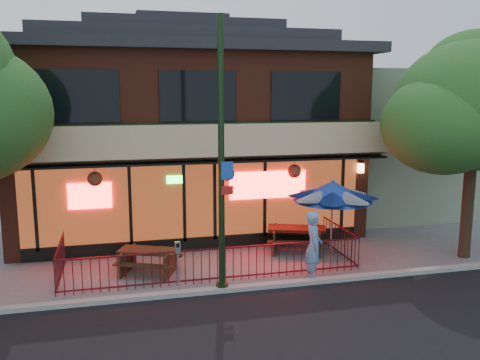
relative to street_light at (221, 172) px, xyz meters
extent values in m
plane|color=gray|center=(0.00, 0.40, -3.15)|extent=(80.00, 80.00, 0.00)
cube|color=#999993|center=(0.00, -0.10, -3.09)|extent=(80.00, 0.25, 0.12)
cube|color=maroon|center=(0.00, 7.60, 0.10)|extent=(12.00, 8.00, 6.50)
cube|color=#59230F|center=(0.00, 3.58, -1.50)|extent=(11.00, 0.06, 2.60)
cube|color=#FF0C0C|center=(2.30, 3.50, -1.05)|extent=(2.60, 0.04, 0.90)
cube|color=#FF0C0C|center=(-3.40, 3.50, -1.15)|extent=(1.30, 0.04, 0.80)
cube|color=tan|center=(0.00, 3.10, 0.40)|extent=(12.20, 1.33, 1.26)
cube|color=black|center=(-3.60, 3.58, 1.85)|extent=(2.40, 0.06, 1.60)
cube|color=black|center=(0.00, 3.58, 1.85)|extent=(2.40, 0.06, 1.60)
cube|color=black|center=(3.60, 3.58, 1.85)|extent=(2.40, 0.06, 1.60)
cube|color=black|center=(0.00, 3.55, -2.90)|extent=(11.00, 0.12, 0.40)
cube|color=#FFC672|center=(5.60, 3.42, -0.60)|extent=(0.18, 0.18, 0.32)
cube|color=gray|center=(9.00, 8.10, -0.15)|extent=(6.00, 7.00, 6.00)
cube|color=#470F16|center=(0.00, 0.60, -2.20)|extent=(8.40, 0.04, 0.04)
cube|color=#470F16|center=(0.00, 0.60, -3.03)|extent=(8.40, 0.04, 0.04)
cube|color=#470F16|center=(-4.20, 1.90, -2.20)|extent=(0.04, 2.60, 0.04)
cube|color=#470F16|center=(4.20, 1.90, -2.20)|extent=(0.04, 2.60, 0.04)
cylinder|color=#470F16|center=(0.00, 0.60, -2.65)|extent=(0.02, 0.02, 1.00)
cylinder|color=black|center=(0.00, 0.00, 0.35)|extent=(0.16, 0.16, 7.00)
cylinder|color=black|center=(0.00, 0.00, -3.05)|extent=(0.32, 0.32, 0.20)
cube|color=#194CB2|center=(0.12, -0.15, 0.05)|extent=(0.30, 0.02, 0.45)
cube|color=red|center=(0.12, -0.15, -0.45)|extent=(0.30, 0.02, 0.22)
cylinder|color=#38271C|center=(8.00, 0.90, -0.91)|extent=(0.36, 0.36, 4.48)
ellipsoid|color=#25501A|center=(8.00, 0.90, 1.61)|extent=(4.80, 4.80, 3.94)
ellipsoid|color=#25501A|center=(8.20, 1.30, 2.59)|extent=(3.12, 3.12, 2.56)
cube|color=#3A2815|center=(-2.37, 2.01, -2.81)|extent=(0.53, 1.13, 0.69)
cube|color=#3A2815|center=(-1.18, 1.49, -2.81)|extent=(0.53, 1.13, 0.69)
cube|color=#3A2815|center=(-1.77, 1.75, -2.46)|extent=(1.81, 1.31, 0.06)
cube|color=#3A2815|center=(-1.98, 1.28, -2.74)|extent=(1.63, 0.91, 0.05)
cube|color=#3A2815|center=(-1.57, 2.22, -2.74)|extent=(1.63, 0.91, 0.05)
cube|color=#341D12|center=(2.37, 2.96, -2.77)|extent=(0.51, 1.28, 0.76)
cube|color=#341D12|center=(3.73, 2.48, -2.77)|extent=(0.51, 1.28, 0.76)
cube|color=#341D12|center=(3.05, 2.72, -2.39)|extent=(2.01, 1.35, 0.06)
cube|color=#341D12|center=(2.86, 2.19, -2.70)|extent=(1.84, 0.90, 0.05)
cube|color=#341D12|center=(3.24, 3.25, -2.70)|extent=(1.84, 0.90, 0.05)
cylinder|color=gray|center=(3.60, 1.24, -1.94)|extent=(0.06, 0.06, 2.42)
cone|color=navy|center=(3.60, 1.24, -0.89)|extent=(2.31, 2.31, 0.61)
sphere|color=gray|center=(3.60, 1.24, -0.56)|extent=(0.11, 0.11, 0.11)
imported|color=#6693CC|center=(2.58, 0.11, -2.17)|extent=(0.64, 0.81, 1.95)
cylinder|color=#999CA2|center=(-1.14, 0.00, -2.58)|extent=(0.05, 0.05, 1.14)
cube|color=#999CA2|center=(-1.14, 0.00, -1.89)|extent=(0.15, 0.13, 0.29)
cube|color=black|center=(-1.14, -0.05, -1.82)|extent=(0.08, 0.03, 0.10)
camera|label=1|loc=(-2.54, -12.38, 1.99)|focal=38.00mm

